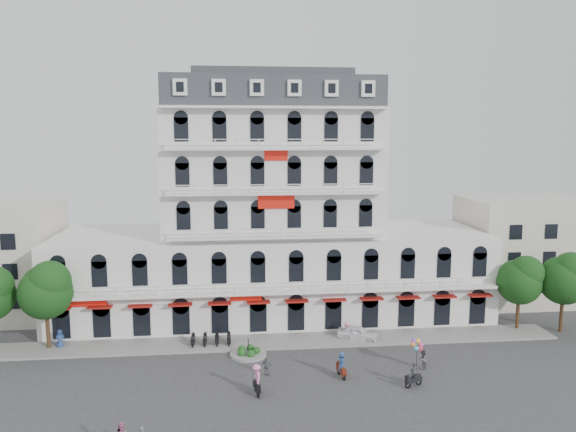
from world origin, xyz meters
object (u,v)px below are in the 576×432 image
Objects in this scene: rider_northeast at (414,375)px; balloon_vendor at (421,354)px; parked_car at (358,333)px; rider_center at (257,378)px; rider_east at (341,365)px.

rider_northeast is 3.62m from balloon_vendor.
parked_car is 8.02m from balloon_vendor.
balloon_vendor is at bearing -129.07° from parked_car.
balloon_vendor reaches higher than rider_northeast.
rider_east is at bearing 100.14° from rider_center.
rider_center reaches higher than parked_car.
rider_northeast is at bearing -117.05° from balloon_vendor.
rider_northeast is 12.14m from rider_center.
parked_car is at bearing 127.66° from rider_center.
parked_car is 1.82× the size of rider_east.
rider_northeast reaches higher than parked_car.
rider_center is at bearing 159.35° from parked_car.
balloon_vendor is at bearing -92.14° from rider_east.
parked_car is 10.52m from rider_northeast.
rider_east is (-3.21, -8.09, 0.39)m from parked_car.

